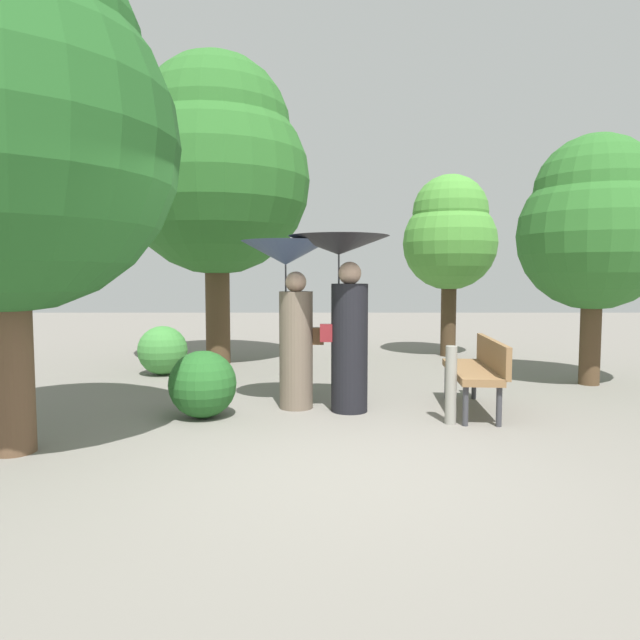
% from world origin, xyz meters
% --- Properties ---
extents(ground_plane, '(40.00, 40.00, 0.00)m').
position_xyz_m(ground_plane, '(0.00, 0.00, 0.00)').
color(ground_plane, slate).
extents(person_left, '(1.03, 1.03, 1.96)m').
position_xyz_m(person_left, '(-0.37, 2.01, 1.34)').
color(person_left, '#6B5B4C').
rests_on(person_left, ground).
extents(person_right, '(1.14, 1.14, 2.00)m').
position_xyz_m(person_right, '(0.25, 1.85, 1.34)').
color(person_right, black).
rests_on(person_right, ground).
extents(park_bench, '(0.61, 1.53, 0.83)m').
position_xyz_m(park_bench, '(1.79, 1.85, 0.51)').
color(park_bench, '#38383D').
rests_on(park_bench, ground).
extents(tree_near_left, '(3.29, 3.29, 5.41)m').
position_xyz_m(tree_near_left, '(-1.85, 5.49, 3.50)').
color(tree_near_left, '#4C3823').
rests_on(tree_near_left, ground).
extents(tree_near_right, '(1.81, 1.81, 3.51)m').
position_xyz_m(tree_near_right, '(2.48, 6.44, 2.37)').
color(tree_near_right, '#42301E').
rests_on(tree_near_right, ground).
extents(tree_mid_right, '(2.10, 2.10, 3.54)m').
position_xyz_m(tree_mid_right, '(3.84, 3.47, 2.31)').
color(tree_mid_right, '#4C3823').
rests_on(tree_mid_right, ground).
extents(bush_path_left, '(0.77, 0.77, 0.77)m').
position_xyz_m(bush_path_left, '(-2.52, 4.29, 0.39)').
color(bush_path_left, '#428C3D').
rests_on(bush_path_left, ground).
extents(bush_path_right, '(0.74, 0.74, 0.74)m').
position_xyz_m(bush_path_right, '(-1.31, 1.55, 0.37)').
color(bush_path_right, '#235B23').
rests_on(bush_path_right, ground).
extents(path_marker_post, '(0.12, 0.12, 0.82)m').
position_xyz_m(path_marker_post, '(1.34, 1.29, 0.41)').
color(path_marker_post, gray).
rests_on(path_marker_post, ground).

